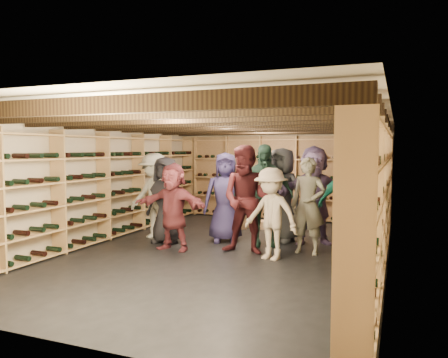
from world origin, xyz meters
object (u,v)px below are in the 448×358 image
(person_6, at_px, (225,197))
(person_9, at_px, (154,196))
(person_3, at_px, (271,214))
(person_10, at_px, (263,195))
(person_7, at_px, (308,206))
(person_5, at_px, (173,206))
(person_8, at_px, (247,200))
(person_4, at_px, (350,207))
(person_11, at_px, (314,195))
(person_0, at_px, (166,200))
(person_12, at_px, (282,195))
(crate_stack_right, at_px, (234,211))
(crate_stack_left, at_px, (234,214))
(crate_loose, at_px, (260,224))

(person_6, xyz_separation_m, person_9, (-1.47, -0.21, -0.01))
(person_3, relative_size, person_10, 0.79)
(person_7, relative_size, person_9, 0.97)
(person_5, height_order, person_7, person_7)
(person_8, relative_size, person_9, 1.09)
(person_3, height_order, person_6, person_6)
(person_4, height_order, person_5, person_4)
(person_5, height_order, person_9, person_9)
(person_4, bearing_deg, person_11, 137.71)
(person_8, distance_m, person_11, 1.54)
(person_0, relative_size, person_12, 0.91)
(person_5, bearing_deg, person_8, 14.77)
(crate_stack_right, distance_m, person_6, 1.98)
(crate_stack_left, bearing_deg, person_8, -64.01)
(person_9, bearing_deg, person_4, -3.70)
(person_5, distance_m, person_7, 2.39)
(crate_loose, height_order, person_12, person_12)
(person_9, bearing_deg, person_5, -36.73)
(person_4, height_order, person_9, person_4)
(person_5, bearing_deg, person_0, 137.08)
(crate_stack_left, height_order, person_8, person_8)
(crate_stack_right, distance_m, person_4, 4.04)
(person_6, distance_m, person_8, 1.05)
(person_0, height_order, person_9, person_9)
(crate_stack_left, xyz_separation_m, person_5, (-0.29, -2.36, 0.45))
(crate_stack_right, distance_m, person_3, 3.34)
(person_11, relative_size, person_12, 1.02)
(crate_stack_right, xyz_separation_m, crate_loose, (0.70, -0.19, -0.25))
(crate_stack_right, bearing_deg, person_0, -102.31)
(crate_stack_right, xyz_separation_m, person_9, (-0.98, -2.05, 0.53))
(person_7, height_order, person_10, person_10)
(person_7, bearing_deg, person_10, 164.39)
(person_3, xyz_separation_m, person_12, (-0.19, 1.46, 0.16))
(person_3, height_order, person_9, person_9)
(person_12, bearing_deg, person_4, -23.28)
(crate_stack_right, height_order, person_6, person_6)
(person_5, height_order, person_10, person_10)
(person_0, bearing_deg, person_5, -34.69)
(person_0, distance_m, person_3, 2.27)
(person_3, distance_m, person_5, 1.82)
(crate_loose, relative_size, person_8, 0.27)
(person_5, distance_m, person_6, 1.18)
(crate_loose, height_order, person_10, person_10)
(person_3, height_order, person_10, person_10)
(person_7, bearing_deg, person_11, 98.02)
(crate_loose, height_order, person_4, person_4)
(crate_stack_right, xyz_separation_m, person_3, (1.70, -2.85, 0.42))
(crate_stack_left, height_order, person_11, person_11)
(crate_stack_right, xyz_separation_m, person_5, (-0.12, -2.84, 0.45))
(person_12, bearing_deg, person_7, -31.08)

